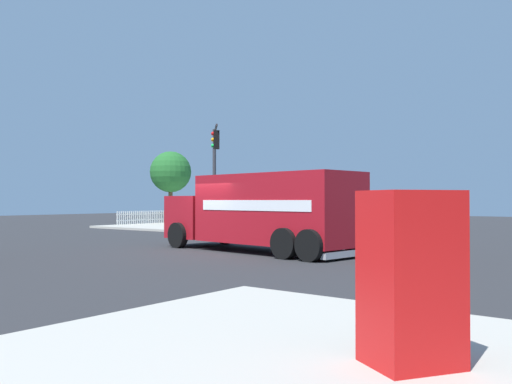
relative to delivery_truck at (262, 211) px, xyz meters
name	(u,v)px	position (x,y,z in m)	size (l,w,h in m)	color
ground_plane	(218,250)	(0.46, -1.75, -1.48)	(100.00, 100.00, 0.00)	#2B2B2D
sidewalk_corner_near	(204,226)	(-11.66, -13.88, -1.41)	(10.88, 10.88, 0.14)	#B2ADA0
delivery_truck	(262,211)	(0.00, 0.00, 0.00)	(3.78, 8.53, 2.81)	#AD141E
traffic_light_primary	(215,163)	(-6.40, -8.10, 2.46)	(2.76, 2.68, 5.81)	#38383D
pedestrian_near_corner	(192,211)	(-10.32, -13.66, -0.34)	(0.39, 0.42, 1.75)	gray
picket_fence_run	(153,217)	(-11.66, -19.07, -0.86)	(6.76, 0.05, 0.95)	white
vending_machine_red	(410,277)	(10.14, 9.63, -0.41)	(1.16, 1.12, 1.85)	red
shade_tree_near	(171,172)	(-12.94, -18.57, 2.55)	(3.15, 3.15, 5.48)	brown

